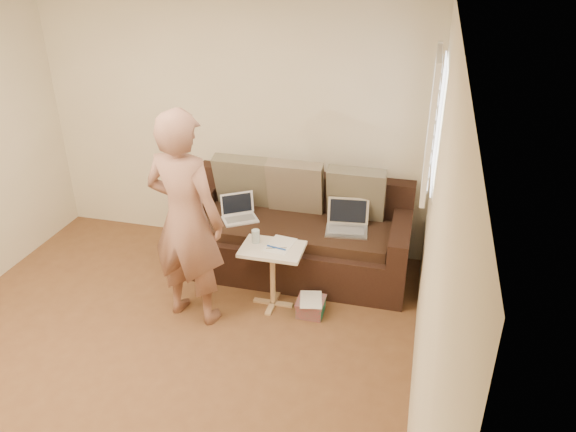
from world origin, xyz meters
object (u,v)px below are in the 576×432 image
(laptop_white, at_px, (240,220))
(drinking_glass, at_px, (256,236))
(sofa, at_px, (295,231))
(striped_box, at_px, (311,307))
(laptop_silver, at_px, (346,232))
(person, at_px, (186,220))
(side_table, at_px, (273,276))

(laptop_white, bearing_deg, drinking_glass, -91.08)
(sofa, xyz_separation_m, drinking_glass, (-0.21, -0.58, 0.23))
(drinking_glass, bearing_deg, striped_box, -12.01)
(sofa, xyz_separation_m, striped_box, (0.32, -0.69, -0.35))
(laptop_silver, distance_m, drinking_glass, 0.90)
(sofa, distance_m, drinking_glass, 0.66)
(sofa, distance_m, laptop_silver, 0.53)
(person, bearing_deg, side_table, -143.94)
(laptop_white, bearing_deg, side_table, -82.41)
(laptop_silver, height_order, person, person)
(side_table, bearing_deg, laptop_silver, 45.46)
(sofa, relative_size, person, 1.17)
(laptop_silver, bearing_deg, person, -150.22)
(laptop_silver, relative_size, drinking_glass, 3.23)
(sofa, xyz_separation_m, laptop_silver, (0.51, -0.06, 0.10))
(side_table, bearing_deg, person, -153.96)
(sofa, bearing_deg, laptop_white, -171.15)
(laptop_silver, height_order, side_table, laptop_silver)
(laptop_white, bearing_deg, striped_box, -69.42)
(laptop_silver, relative_size, striped_box, 1.60)
(person, xyz_separation_m, drinking_glass, (0.47, 0.36, -0.29))
(laptop_silver, distance_m, laptop_white, 1.04)
(laptop_white, height_order, drinking_glass, drinking_glass)
(side_table, bearing_deg, sofa, 85.74)
(sofa, height_order, striped_box, sofa)
(drinking_glass, xyz_separation_m, striped_box, (0.53, -0.11, -0.58))
(sofa, relative_size, side_table, 3.71)
(person, height_order, side_table, person)
(laptop_silver, relative_size, side_table, 0.65)
(laptop_silver, bearing_deg, striped_box, -113.94)
(sofa, distance_m, striped_box, 0.84)
(side_table, height_order, drinking_glass, drinking_glass)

